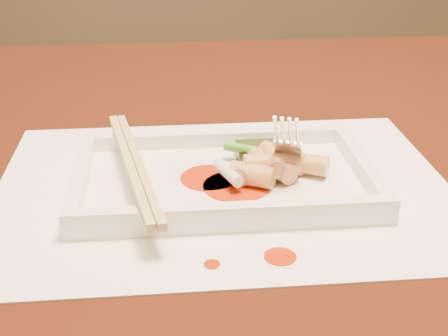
{
  "coord_description": "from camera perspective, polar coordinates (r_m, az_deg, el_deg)",
  "views": [
    {
      "loc": [
        -0.02,
        -0.56,
        1.0
      ],
      "look_at": [
        0.03,
        -0.07,
        0.77
      ],
      "focal_mm": 50.0,
      "sensor_mm": 36.0,
      "label": 1
    }
  ],
  "objects": [
    {
      "name": "table",
      "position": [
        0.67,
        -3.21,
        -6.75
      ],
      "size": [
        1.4,
        0.9,
        0.75
      ],
      "color": "black",
      "rests_on": "ground"
    },
    {
      "name": "placemat",
      "position": [
        0.55,
        -0.0,
        -1.75
      ],
      "size": [
        0.4,
        0.3,
        0.0
      ],
      "primitive_type": "cube",
      "color": "white",
      "rests_on": "table"
    },
    {
      "name": "sauce_splatter_a",
      "position": [
        0.46,
        5.16,
        -8.06
      ],
      "size": [
        0.02,
        0.02,
        0.0
      ],
      "primitive_type": "cylinder",
      "color": "#B22705",
      "rests_on": "placemat"
    },
    {
      "name": "sauce_splatter_b",
      "position": [
        0.45,
        -1.11,
        -8.78
      ],
      "size": [
        0.01,
        0.01,
        0.0
      ],
      "primitive_type": "cylinder",
      "color": "#B22705",
      "rests_on": "placemat"
    },
    {
      "name": "plate_base",
      "position": [
        0.55,
        0.0,
        -1.31
      ],
      "size": [
        0.26,
        0.16,
        0.01
      ],
      "primitive_type": "cube",
      "color": "white",
      "rests_on": "placemat"
    },
    {
      "name": "plate_rim_far",
      "position": [
        0.61,
        -0.65,
        2.73
      ],
      "size": [
        0.26,
        0.01,
        0.01
      ],
      "primitive_type": "cube",
      "color": "white",
      "rests_on": "plate_base"
    },
    {
      "name": "plate_rim_near",
      "position": [
        0.48,
        0.84,
        -4.13
      ],
      "size": [
        0.26,
        0.01,
        0.01
      ],
      "primitive_type": "cube",
      "color": "white",
      "rests_on": "plate_base"
    },
    {
      "name": "plate_rim_left",
      "position": [
        0.55,
        -13.0,
        -0.81
      ],
      "size": [
        0.01,
        0.14,
        0.01
      ],
      "primitive_type": "cube",
      "color": "white",
      "rests_on": "plate_base"
    },
    {
      "name": "plate_rim_right",
      "position": [
        0.57,
        12.52,
        0.24
      ],
      "size": [
        0.01,
        0.14,
        0.01
      ],
      "primitive_type": "cube",
      "color": "white",
      "rests_on": "plate_base"
    },
    {
      "name": "veg_piece",
      "position": [
        0.59,
        3.05,
        1.61
      ],
      "size": [
        0.04,
        0.03,
        0.01
      ],
      "primitive_type": "cube",
      "rotation": [
        0.0,
        0.0,
        0.02
      ],
      "color": "black",
      "rests_on": "plate_base"
    },
    {
      "name": "scallion_white",
      "position": [
        0.53,
        0.36,
        -0.45
      ],
      "size": [
        0.02,
        0.04,
        0.01
      ],
      "primitive_type": "cylinder",
      "rotation": [
        1.57,
        0.0,
        0.36
      ],
      "color": "#EAEACC",
      "rests_on": "plate_base"
    },
    {
      "name": "scallion_green",
      "position": [
        0.57,
        4.05,
        1.32
      ],
      "size": [
        0.08,
        0.05,
        0.01
      ],
      "primitive_type": "cylinder",
      "rotation": [
        1.57,
        0.0,
        1.05
      ],
      "color": "#2E9017",
      "rests_on": "plate_base"
    },
    {
      "name": "chopstick_a",
      "position": [
        0.54,
        -8.69,
        0.36
      ],
      "size": [
        0.05,
        0.22,
        0.01
      ],
      "primitive_type": "cube",
      "rotation": [
        0.0,
        0.0,
        0.18
      ],
      "color": "tan",
      "rests_on": "plate_rim_near"
    },
    {
      "name": "chopstick_b",
      "position": [
        0.54,
        -7.85,
        0.4
      ],
      "size": [
        0.05,
        0.22,
        0.01
      ],
      "primitive_type": "cube",
      "rotation": [
        0.0,
        0.0,
        0.18
      ],
      "color": "tan",
      "rests_on": "plate_rim_near"
    },
    {
      "name": "fork",
      "position": [
        0.55,
        7.2,
        7.17
      ],
      "size": [
        0.09,
        0.1,
        0.14
      ],
      "primitive_type": null,
      "color": "silver",
      "rests_on": "plate_base"
    },
    {
      "name": "sauce_blob_0",
      "position": [
        0.55,
        -1.34,
        -0.9
      ],
      "size": [
        0.05,
        0.05,
        0.0
      ],
      "primitive_type": "cylinder",
      "color": "#B22705",
      "rests_on": "plate_base"
    },
    {
      "name": "sauce_blob_1",
      "position": [
        0.53,
        1.14,
        -1.66
      ],
      "size": [
        0.06,
        0.06,
        0.0
      ],
      "primitive_type": "cylinder",
      "color": "#B22705",
      "rests_on": "plate_base"
    },
    {
      "name": "rice_cake_0",
      "position": [
        0.56,
        5.03,
        0.8
      ],
      "size": [
        0.05,
        0.05,
        0.02
      ],
      "primitive_type": "cylinder",
      "rotation": [
        1.57,
        0.0,
        2.37
      ],
      "color": "tan",
      "rests_on": "plate_base"
    },
    {
      "name": "rice_cake_1",
      "position": [
        0.56,
        5.45,
        0.94
      ],
      "size": [
        0.04,
        0.05,
        0.02
      ],
      "primitive_type": "cylinder",
      "rotation": [
        1.57,
        0.0,
        0.69
      ],
      "color": "tan",
      "rests_on": "plate_base"
    },
    {
      "name": "rice_cake_2",
      "position": [
        0.55,
        4.51,
        0.74
      ],
      "size": [
        0.02,
        0.04,
        0.02
      ],
      "primitive_type": "cylinder",
      "rotation": [
        1.57,
        0.0,
        3.14
      ],
      "color": "tan",
      "rests_on": "plate_base"
    },
    {
      "name": "rice_cake_3",
      "position": [
        0.56,
        7.05,
        0.47
      ],
      "size": [
        0.05,
        0.04,
        0.02
      ],
      "primitive_type": "cylinder",
      "rotation": [
        1.57,
        0.0,
        1.09
      ],
      "color": "tan",
      "rests_on": "plate_base"
    },
    {
      "name": "rice_cake_4",
      "position": [
        0.54,
        2.62,
        -0.03
      ],
      "size": [
        0.04,
        0.04,
        0.02
      ],
      "primitive_type": "cylinder",
      "rotation": [
        1.57,
        0.0,
        2.49
      ],
      "color": "tan",
      "rests_on": "plate_base"
    },
    {
      "name": "rice_cake_5",
      "position": [
        0.54,
        4.41,
        0.45
      ],
      "size": [
        0.05,
        0.02,
        0.02
      ],
      "primitive_type": "cylinder",
      "rotation": [
        1.57,
        0.0,
        1.62
      ],
      "color": "tan",
      "rests_on": "plate_base"
    },
    {
      "name": "rice_cake_6",
      "position": [
        0.55,
        4.43,
        0.25
      ],
      "size": [
        0.04,
        0.05,
        0.02
      ],
      "primitive_type": "cylinder",
      "rotation": [
        1.57,
        0.0,
        0.54
      ],
      "color": "tan",
      "rests_on": "plate_base"
    },
    {
      "name": "rice_cake_7",
      "position": [
        0.53,
        2.57,
        -0.62
      ],
      "size": [
        0.04,
        0.03,
        0.02
      ],
      "primitive_type": "cylinder",
      "rotation": [
        1.57,
        0.0,
        1.1
      ],
      "color": "tan",
      "rests_on": "plate_base"
    }
  ]
}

